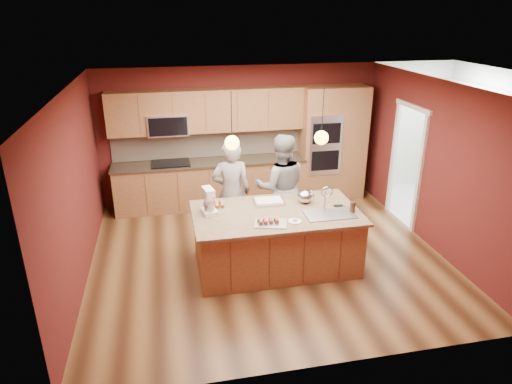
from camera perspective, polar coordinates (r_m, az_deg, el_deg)
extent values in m
plane|color=#422714|center=(7.42, 1.41, -7.94)|extent=(5.50, 5.50, 0.00)
plane|color=white|center=(6.51, 1.63, 13.13)|extent=(5.50, 5.50, 0.00)
plane|color=#541916|center=(9.19, -2.04, 7.17)|extent=(5.50, 0.00, 5.50)
plane|color=#541916|center=(4.67, 8.53, -8.53)|extent=(5.50, 0.00, 5.50)
plane|color=#541916|center=(6.81, -21.66, 0.15)|extent=(0.00, 5.00, 5.00)
plane|color=#541916|center=(7.91, 21.34, 3.15)|extent=(0.00, 5.00, 5.00)
cube|color=brown|center=(9.10, -5.68, 0.96)|extent=(3.70, 0.60, 0.90)
cube|color=#2D251A|center=(8.93, -5.78, 3.72)|extent=(3.74, 0.64, 0.04)
cube|color=beige|center=(9.13, -6.06, 6.11)|extent=(3.70, 0.03, 0.56)
cube|color=brown|center=(8.80, -6.12, 10.08)|extent=(3.70, 0.36, 0.80)
cube|color=black|center=(8.88, -10.61, 3.53)|extent=(0.72, 0.52, 0.03)
cube|color=silver|center=(8.79, -10.96, 8.32)|extent=(0.76, 0.40, 0.40)
cube|color=brown|center=(9.35, 8.05, 5.96)|extent=(0.80, 0.60, 2.30)
cube|color=silver|center=(9.07, 8.69, 5.74)|extent=(0.66, 0.04, 1.20)
cube|color=brown|center=(9.59, 11.74, 6.11)|extent=(0.50, 0.60, 2.30)
plane|color=beige|center=(9.78, 21.07, -1.80)|extent=(2.60, 2.60, 0.00)
plane|color=silver|center=(9.87, 26.59, 5.89)|extent=(0.00, 2.70, 2.70)
cube|color=white|center=(9.62, 26.24, 9.29)|extent=(0.35, 2.40, 0.75)
cylinder|color=black|center=(6.17, -3.08, 9.29)|extent=(0.01, 0.01, 0.70)
sphere|color=yellow|center=(6.25, -3.02, 6.17)|extent=(0.20, 0.20, 0.20)
cylinder|color=black|center=(6.48, 8.35, 9.72)|extent=(0.01, 0.01, 0.70)
sphere|color=yellow|center=(6.56, 8.18, 6.73)|extent=(0.20, 0.20, 0.20)
cube|color=brown|center=(6.96, 2.48, -6.03)|extent=(2.36, 1.28, 0.87)
cube|color=tan|center=(6.76, 2.54, -2.64)|extent=(2.46, 1.38, 0.04)
cube|color=silver|center=(6.78, 9.12, -3.40)|extent=(0.71, 0.41, 0.18)
imported|color=black|center=(7.51, -3.11, -0.06)|extent=(0.66, 0.45, 1.77)
imported|color=slate|center=(7.66, 3.11, 0.60)|extent=(0.97, 0.81, 1.82)
cube|color=white|center=(6.72, -5.86, -2.42)|extent=(0.25, 0.30, 0.06)
cube|color=white|center=(6.76, -6.01, -0.79)|extent=(0.11, 0.10, 0.26)
cube|color=white|center=(6.62, -5.98, 0.04)|extent=(0.18, 0.28, 0.10)
cylinder|color=#B3B5BB|center=(6.66, -5.84, -2.01)|extent=(0.15, 0.15, 0.14)
cube|color=silver|center=(7.05, 1.61, -1.23)|extent=(0.49, 0.37, 0.03)
cube|color=white|center=(7.05, 1.62, -1.08)|extent=(0.42, 0.30, 0.02)
cube|color=silver|center=(6.37, 1.86, -3.94)|extent=(0.51, 0.42, 0.02)
ellipsoid|color=#B3B5BB|center=(7.07, 6.15, -0.57)|extent=(0.25, 0.25, 0.21)
cylinder|color=white|center=(6.46, 4.87, -3.67)|extent=(0.19, 0.19, 0.01)
cylinder|color=#362412|center=(6.86, 11.99, -1.82)|extent=(0.08, 0.08, 0.16)
cube|color=black|center=(7.05, 10.27, -1.70)|extent=(0.14, 0.08, 0.01)
cube|color=white|center=(9.63, 25.15, 0.19)|extent=(0.67, 0.68, 0.93)
cube|color=white|center=(10.20, 23.13, 1.66)|extent=(0.72, 0.73, 0.92)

